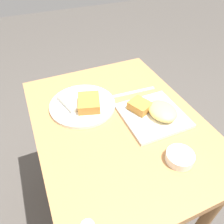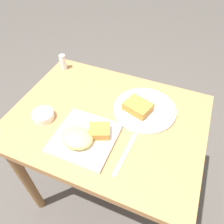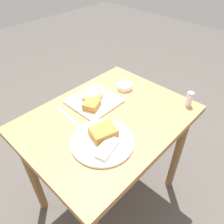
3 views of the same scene
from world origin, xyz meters
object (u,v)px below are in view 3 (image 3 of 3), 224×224
Objects in this scene: plate_square_near at (93,99)px; plate_oval_far at (103,140)px; butter_knife at (68,117)px; salt_shaker at (189,100)px; sauce_ramekin at (125,86)px.

plate_square_near is 0.86× the size of plate_oval_far.
plate_square_near is 0.18m from butter_knife.
salt_shaker is (-0.51, 0.15, 0.02)m from plate_oval_far.
sauce_ramekin is 0.45× the size of butter_knife.
sauce_ramekin is at bearing 170.34° from plate_square_near.
salt_shaker is 0.39× the size of butter_knife.
sauce_ramekin is at bearing 88.04° from butter_knife.
plate_oval_far is 0.26m from butter_knife.
plate_square_near is 2.56× the size of sauce_ramekin.
butter_knife is (0.18, 0.00, -0.02)m from plate_square_near.
plate_oval_far is at bearing 4.25° from butter_knife.
sauce_ramekin is 1.15× the size of salt_shaker.
butter_knife is at bearing -37.76° from salt_shaker.
sauce_ramekin is (-0.23, 0.04, -0.00)m from plate_square_near.
plate_square_near is at bearing -9.66° from sauce_ramekin.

